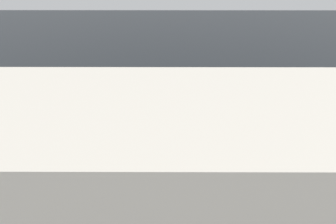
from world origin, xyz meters
TOP-DOWN VIEW (x-y plane):
  - ground_plane at (0.00, 0.00)m, footprint 60.00×60.00m
  - kerb_strip at (0.00, 4.20)m, footprint 24.00×3.20m
  - moving_hatchback at (0.97, -1.01)m, footprint 4.16×2.43m
  - fire_hydrant at (3.17, 2.63)m, footprint 0.42×0.31m
  - pedestrian at (4.13, 2.73)m, footprint 0.27×0.57m
  - metal_railing at (-1.30, 5.48)m, footprint 8.51×0.04m
  - sign_post at (3.60, 4.48)m, footprint 0.07×0.44m

SIDE VIEW (x-z plane):
  - ground_plane at x=0.00m, z-range 0.00..0.00m
  - kerb_strip at x=0.00m, z-range 0.00..0.04m
  - fire_hydrant at x=3.17m, z-range 0.00..0.80m
  - pedestrian at x=4.13m, z-range 0.07..1.29m
  - metal_railing at x=-1.30m, z-range 0.19..1.24m
  - moving_hatchback at x=0.97m, z-range 0.00..2.06m
  - sign_post at x=3.60m, z-range 0.38..2.78m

